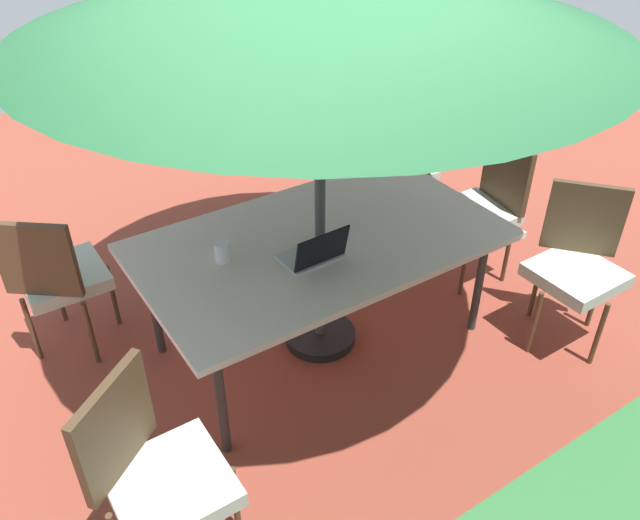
# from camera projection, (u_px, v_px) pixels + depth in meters

# --- Properties ---
(ground_plane) EXTENTS (10.00, 10.00, 0.02)m
(ground_plane) POSITION_uv_depth(u_px,v_px,m) (320.00, 340.00, 4.05)
(ground_plane) COLOR brown
(dining_table) EXTENTS (2.04, 1.19, 0.76)m
(dining_table) POSITION_uv_depth(u_px,v_px,m) (320.00, 245.00, 3.63)
(dining_table) COLOR silver
(dining_table) RESTS_ON ground_plane
(chair_northwest) EXTENTS (0.59, 0.58, 0.98)m
(chair_northwest) POSITION_uv_depth(u_px,v_px,m) (578.00, 260.00, 3.78)
(chair_northwest) COLOR silver
(chair_northwest) RESTS_ON ground_plane
(chair_west) EXTENTS (0.49, 0.48, 0.98)m
(chair_west) POSITION_uv_depth(u_px,v_px,m) (484.00, 204.00, 4.32)
(chair_west) COLOR silver
(chair_west) RESTS_ON ground_plane
(chair_northeast) EXTENTS (0.58, 0.58, 0.98)m
(chair_northeast) POSITION_uv_depth(u_px,v_px,m) (155.00, 471.00, 2.57)
(chair_northeast) COLOR silver
(chair_northeast) RESTS_ON ground_plane
(chair_southeast) EXTENTS (0.58, 0.58, 0.98)m
(chair_southeast) POSITION_uv_depth(u_px,v_px,m) (57.00, 274.00, 3.67)
(chair_southeast) COLOR silver
(chair_southeast) RESTS_ON ground_plane
(chair_southwest) EXTENTS (0.58, 0.58, 0.98)m
(chair_southwest) POSITION_uv_depth(u_px,v_px,m) (406.00, 165.00, 4.80)
(chair_southwest) COLOR silver
(chair_southwest) RESTS_ON ground_plane
(laptop) EXTENTS (0.33, 0.26, 0.21)m
(laptop) POSITION_uv_depth(u_px,v_px,m) (314.00, 254.00, 3.39)
(laptop) COLOR #B7B7BC
(laptop) RESTS_ON dining_table
(cup) EXTENTS (0.08, 0.08, 0.11)m
(cup) POSITION_uv_depth(u_px,v_px,m) (223.00, 252.00, 3.39)
(cup) COLOR white
(cup) RESTS_ON dining_table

